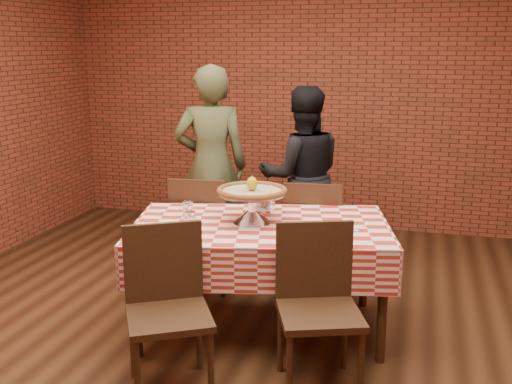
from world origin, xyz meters
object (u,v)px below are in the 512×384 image
Objects in this scene: pizza at (252,192)px; chair_near_left at (169,314)px; water_glass_right at (188,210)px; chair_far_left at (205,231)px; chair_far_right at (314,235)px; diner_black at (302,176)px; chair_near_right at (320,312)px; diner_olive at (211,166)px; condiment_caddy at (266,201)px; water_glass_left at (190,220)px; table at (261,278)px; pizza_stand at (252,207)px.

pizza is 1.06m from chair_near_left.
chair_far_left is (-0.12, 0.64, -0.35)m from water_glass_right.
chair_far_right is (0.74, 0.80, -0.36)m from water_glass_right.
chair_far_right is 0.75m from diner_black.
chair_near_right is 0.53× the size of diner_olive.
water_glass_left is at bearing -115.14° from condiment_caddy.
diner_black is (-0.51, 2.06, 0.32)m from chair_near_right.
chair_far_right is (0.63, 1.03, -0.36)m from water_glass_left.
condiment_caddy is at bearing 48.47° from chair_near_left.
diner_black reaches higher than condiment_caddy.
diner_black reaches higher than chair_near_right.
diner_olive is 1.12× the size of diner_black.
water_glass_left is (-0.41, -0.24, 0.44)m from table.
chair_near_left is at bearing -103.92° from pizza_stand.
condiment_caddy reaches higher than water_glass_right.
table is 0.95× the size of diner_olive.
condiment_caddy is at bearing 110.52° from diner_olive.
condiment_caddy is at bearing 85.71° from pizza.
table is at bearing -72.88° from condiment_caddy.
chair_near_left reaches higher than table.
water_glass_right is 0.12× the size of chair_near_right.
diner_olive reaches higher than water_glass_right.
diner_olive is (-1.28, 1.84, 0.41)m from chair_near_right.
diner_black is at bearing 177.65° from diner_olive.
chair_far_right is 1.16m from diner_olive.
table is 0.90m from chair_far_left.
chair_near_left is at bearing 84.65° from diner_olive.
diner_black is at bearing 90.21° from table.
pizza is at bearing 102.43° from diner_olive.
diner_black reaches higher than water_glass_right.
chair_near_right is (1.02, -0.63, -0.35)m from water_glass_right.
water_glass_right is 1.25m from chair_near_right.
pizza is at bearing 127.30° from chair_far_left.
chair_near_right is at bearing 106.56° from diner_olive.
chair_near_left reaches higher than water_glass_left.
chair_far_left is at bearing 31.85° from diner_black.
pizza is at bearing 67.70° from diner_black.
chair_far_left is 0.59× the size of diner_black.
chair_near_right is at bearing -48.46° from pizza_stand.
water_glass_left is at bearing 136.45° from chair_near_right.
table is 0.83m from chair_far_right.
diner_olive is (-0.71, 1.19, -0.09)m from pizza.
chair_near_right is at bearing -23.18° from water_glass_left.
chair_far_right is (0.22, 0.79, 0.08)m from table.
chair_far_right is at bearing 69.62° from pizza.
pizza reaches higher than chair_near_right.
condiment_caddy is at bearing 55.93° from chair_far_right.
pizza_stand reaches higher than condiment_caddy.
chair_far_right reaches higher than water_glass_right.
pizza_stand is 0.92m from chair_far_left.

